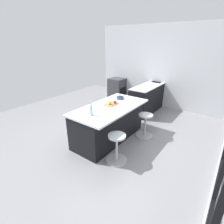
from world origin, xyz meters
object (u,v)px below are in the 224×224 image
Objects in this scene: apple_yellow at (110,103)px; fruit_bowl at (120,98)px; cutting_board at (111,104)px; kitchen_island at (109,122)px; oven_range at (117,89)px; apple_red at (115,102)px; stool_by_window at (145,126)px; stool_middle at (117,149)px; water_bottle at (91,110)px.

apple_yellow is 0.55m from fruit_bowl.
apple_yellow is (0.07, 0.01, 0.05)m from cutting_board.
cutting_board is 4.26× the size of apple_yellow.
cutting_board is (-0.14, -0.02, 0.45)m from kitchen_island.
oven_range is 3.13m from apple_red.
fruit_bowl reaches higher than stool_by_window.
stool_by_window is 1.73× the size of cutting_board.
fruit_bowl is at bearing -148.28° from stool_middle.
apple_yellow is 0.15m from apple_red.
oven_range is 1.44× the size of stool_middle.
apple_red is (0.45, -0.64, 0.65)m from stool_by_window.
stool_by_window is at bearing 180.00° from stool_middle.
kitchen_island is 3.25× the size of stool_by_window.
apple_red reaches higher than oven_range.
stool_by_window is at bearing 132.73° from kitchen_island.
water_bottle is (0.72, 0.07, 0.06)m from apple_yellow.
fruit_bowl reaches higher than cutting_board.
fruit_bowl is at bearing -172.53° from kitchen_island.
apple_yellow reaches higher than cutting_board.
oven_range is at bearing -148.34° from apple_yellow.
oven_range is at bearing -131.78° from stool_by_window.
stool_by_window is 7.35× the size of apple_yellow.
cutting_board is 1.15× the size of water_bottle.
apple_red is (-0.13, 0.06, -0.01)m from apple_yellow.
cutting_board is (2.62, 1.65, 0.45)m from oven_range.
fruit_bowl reaches higher than oven_range.
oven_range is 4.14m from stool_middle.
oven_range reaches higher than stool_by_window.
apple_red is at bearing -179.91° from water_bottle.
apple_red reaches higher than fruit_bowl.
kitchen_island is 6.47× the size of water_bottle.
apple_yellow reaches higher than stool_by_window.
apple_yellow is at bearing -163.60° from kitchen_island.
stool_middle is at bearing 37.82° from apple_red.
stool_middle is 1.21m from cutting_board.
cutting_board is at bearing -51.00° from apple_red.
kitchen_island is at bearing 16.40° from apple_yellow.
water_bottle is at bearing -26.33° from stool_by_window.
kitchen_island is 0.95m from stool_middle.
stool_by_window is at bearing 124.65° from apple_red.
fruit_bowl is (-0.42, -0.13, -0.02)m from apple_red.
water_bottle reaches higher than apple_red.
stool_by_window is 1.62m from water_bottle.
stool_middle is at bearing 34.93° from oven_range.
water_bottle is at bearing 26.81° from oven_range.
fruit_bowl reaches higher than kitchen_island.
stool_by_window is 8.53× the size of apple_red.
kitchen_island is at bearing -47.27° from stool_by_window.
stool_middle is (3.39, 2.37, -0.15)m from oven_range.
water_bottle is (0.02, -0.64, 0.72)m from stool_middle.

